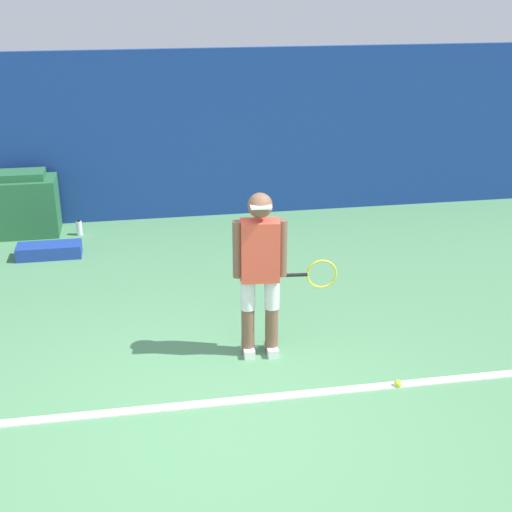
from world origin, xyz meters
TOP-DOWN VIEW (x-y plane):
  - ground_plane at (0.00, 0.00)m, footprint 24.00×24.00m
  - back_wall at (0.00, 5.20)m, footprint 24.00×0.10m
  - court_baseline at (0.00, 0.31)m, footprint 21.60×0.10m
  - tennis_player at (0.61, 1.07)m, footprint 0.94×0.30m
  - tennis_ball at (1.67, 0.29)m, footprint 0.07×0.07m
  - covered_chair at (-1.93, 4.82)m, footprint 0.87×0.57m
  - equipment_bag at (-1.56, 3.90)m, footprint 0.79×0.32m
  - water_bottle at (-1.23, 4.64)m, footprint 0.08×0.08m

SIDE VIEW (x-z plane):
  - ground_plane at x=0.00m, z-range 0.00..0.00m
  - court_baseline at x=0.00m, z-range 0.00..0.01m
  - tennis_ball at x=1.67m, z-range 0.00..0.07m
  - equipment_bag at x=-1.56m, z-range 0.00..0.16m
  - water_bottle at x=-1.23m, z-range -0.01..0.21m
  - covered_chair at x=-1.93m, z-range -0.02..0.85m
  - tennis_player at x=0.61m, z-range 0.08..1.65m
  - back_wall at x=0.00m, z-range 0.00..2.36m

